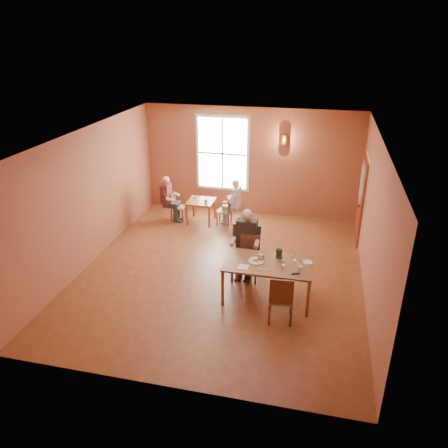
% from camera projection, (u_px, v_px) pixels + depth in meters
% --- Properties ---
extents(ground, '(6.00, 7.00, 0.01)m').
position_uv_depth(ground, '(222.00, 271.00, 9.64)').
color(ground, brown).
rests_on(ground, ground).
extents(wall_back, '(6.00, 0.04, 3.00)m').
position_uv_depth(wall_back, '(251.00, 162.00, 12.13)').
color(wall_back, brown).
rests_on(wall_back, ground).
extents(wall_front, '(6.00, 0.04, 3.00)m').
position_uv_depth(wall_front, '(162.00, 303.00, 5.92)').
color(wall_front, brown).
rests_on(wall_front, ground).
extents(wall_left, '(0.04, 7.00, 3.00)m').
position_uv_depth(wall_left, '(90.00, 196.00, 9.64)').
color(wall_left, brown).
rests_on(wall_left, ground).
extents(wall_right, '(0.04, 7.00, 3.00)m').
position_uv_depth(wall_right, '(373.00, 221.00, 8.40)').
color(wall_right, brown).
rests_on(wall_right, ground).
extents(ceiling, '(6.00, 7.00, 0.04)m').
position_uv_depth(ceiling, '(222.00, 136.00, 8.41)').
color(ceiling, white).
rests_on(ceiling, wall_back).
extents(window, '(1.36, 0.10, 1.96)m').
position_uv_depth(window, '(222.00, 154.00, 12.17)').
color(window, white).
rests_on(window, wall_back).
extents(door, '(0.12, 1.04, 2.10)m').
position_uv_depth(door, '(361.00, 201.00, 10.64)').
color(door, maroon).
rests_on(door, ground).
extents(wall_sconce, '(0.16, 0.16, 0.28)m').
position_uv_depth(wall_sconce, '(284.00, 139.00, 11.57)').
color(wall_sconce, brown).
rests_on(wall_sconce, wall_back).
extents(main_table, '(1.69, 0.95, 0.79)m').
position_uv_depth(main_table, '(268.00, 281.00, 8.51)').
color(main_table, brown).
rests_on(main_table, ground).
extents(chair_diner_main, '(0.42, 0.42, 0.95)m').
position_uv_depth(chair_diner_main, '(248.00, 259.00, 9.16)').
color(chair_diner_main, '#452613').
rests_on(chair_diner_main, ground).
extents(diner_main, '(0.57, 0.57, 1.42)m').
position_uv_depth(diner_main, '(248.00, 249.00, 9.04)').
color(diner_main, black).
rests_on(diner_main, ground).
extents(chair_empty, '(0.46, 0.46, 0.95)m').
position_uv_depth(chair_empty, '(281.00, 297.00, 7.86)').
color(chair_empty, brown).
rests_on(chair_empty, ground).
extents(plate_food, '(0.37, 0.37, 0.04)m').
position_uv_depth(plate_food, '(256.00, 261.00, 8.40)').
color(plate_food, silver).
rests_on(plate_food, main_table).
extents(sandwich, '(0.11, 0.11, 0.11)m').
position_uv_depth(sandwich, '(261.00, 258.00, 8.43)').
color(sandwich, tan).
rests_on(sandwich, main_table).
extents(goblet_a, '(0.11, 0.11, 0.21)m').
position_uv_depth(goblet_a, '(294.00, 259.00, 8.27)').
color(goblet_a, white).
rests_on(goblet_a, main_table).
extents(goblet_b, '(0.09, 0.09, 0.20)m').
position_uv_depth(goblet_b, '(300.00, 266.00, 8.06)').
color(goblet_b, white).
rests_on(goblet_b, main_table).
extents(goblet_c, '(0.11, 0.11, 0.21)m').
position_uv_depth(goblet_c, '(283.00, 264.00, 8.12)').
color(goblet_c, white).
rests_on(goblet_c, main_table).
extents(menu_stand, '(0.14, 0.11, 0.20)m').
position_uv_depth(menu_stand, '(279.00, 254.00, 8.48)').
color(menu_stand, '#193623').
rests_on(menu_stand, main_table).
extents(knife, '(0.22, 0.03, 0.00)m').
position_uv_depth(knife, '(265.00, 269.00, 8.13)').
color(knife, '#B7B7C5').
rests_on(knife, main_table).
extents(napkin, '(0.20, 0.20, 0.01)m').
position_uv_depth(napkin, '(243.00, 267.00, 8.21)').
color(napkin, white).
rests_on(napkin, main_table).
extents(side_plate, '(0.23, 0.23, 0.01)m').
position_uv_depth(side_plate, '(308.00, 262.00, 8.37)').
color(side_plate, silver).
rests_on(side_plate, main_table).
extents(sunglasses, '(0.15, 0.10, 0.02)m').
position_uv_depth(sunglasses, '(296.00, 273.00, 7.98)').
color(sunglasses, black).
rests_on(sunglasses, main_table).
extents(second_table, '(0.70, 0.70, 0.62)m').
position_uv_depth(second_table, '(201.00, 211.00, 11.97)').
color(second_table, brown).
rests_on(second_table, ground).
extents(chair_diner_white, '(0.35, 0.35, 0.80)m').
position_uv_depth(chair_diner_white, '(224.00, 210.00, 11.80)').
color(chair_diner_white, '#492610').
rests_on(chair_diner_white, ground).
extents(diner_white, '(0.48, 0.48, 1.21)m').
position_uv_depth(diner_white, '(225.00, 203.00, 11.71)').
color(diner_white, white).
rests_on(diner_white, ground).
extents(chair_diner_maroon, '(0.35, 0.35, 0.78)m').
position_uv_depth(chair_diner_maroon, '(178.00, 206.00, 12.07)').
color(chair_diner_maroon, brown).
rests_on(chair_diner_maroon, ground).
extents(diner_maroon, '(0.49, 0.49, 1.22)m').
position_uv_depth(diner_maroon, '(177.00, 199.00, 11.99)').
color(diner_maroon, maroon).
rests_on(diner_maroon, ground).
extents(cup_a, '(0.14, 0.14, 0.09)m').
position_uv_depth(cup_a, '(206.00, 202.00, 11.66)').
color(cup_a, white).
rests_on(cup_a, second_table).
extents(cup_b, '(0.11, 0.11, 0.08)m').
position_uv_depth(cup_b, '(195.00, 197.00, 11.97)').
color(cup_b, white).
rests_on(cup_b, second_table).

